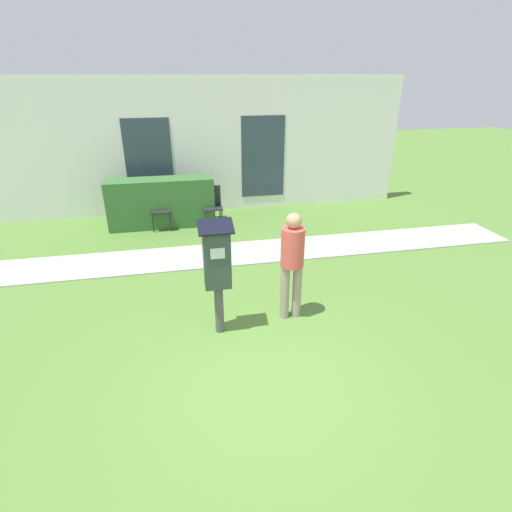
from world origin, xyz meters
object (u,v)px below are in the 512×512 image
at_px(parking_meter, 217,264).
at_px(outdoor_chair_middle, 212,203).
at_px(person_standing, 292,258).
at_px(outdoor_chair_left, 161,205).

height_order(parking_meter, outdoor_chair_middle, parking_meter).
bearing_deg(parking_meter, person_standing, 8.72).
height_order(person_standing, outdoor_chair_middle, person_standing).
bearing_deg(person_standing, outdoor_chair_middle, 103.12).
xyz_separation_m(person_standing, outdoor_chair_middle, (-0.70, 4.10, -0.40)).
xyz_separation_m(person_standing, outdoor_chair_left, (-1.85, 4.13, -0.40)).
bearing_deg(outdoor_chair_middle, person_standing, -88.37).
bearing_deg(outdoor_chair_left, parking_meter, -69.43).
xyz_separation_m(parking_meter, outdoor_chair_left, (-0.80, 4.29, -0.49)).
relative_size(person_standing, outdoor_chair_middle, 1.76).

